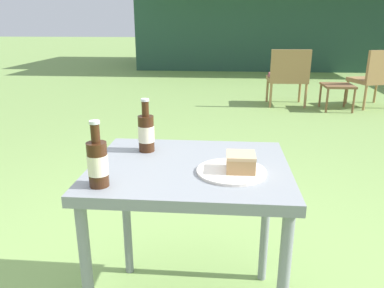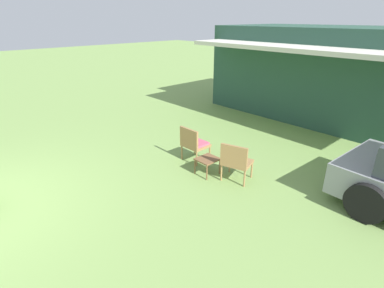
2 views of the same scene
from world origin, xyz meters
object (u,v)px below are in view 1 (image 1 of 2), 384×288
Objects in this scene: patio_table at (190,185)px; cola_bottle_near at (146,132)px; wicker_chair_plain at (377,76)px; cola_bottle_far at (98,162)px; garden_side_table at (338,88)px; wicker_chair_cushioned at (288,75)px; cake_on_plate at (236,167)px.

cola_bottle_near reaches higher than patio_table.
wicker_chair_plain is 3.78× the size of cola_bottle_far.
wicker_chair_plain is 1.90× the size of garden_side_table.
wicker_chair_cushioned is 4.78m from cola_bottle_far.
cake_on_plate is 1.13× the size of cola_bottle_far.
cola_bottle_far reaches higher than cake_on_plate.
patio_table is at bearing 159.27° from cake_on_plate.
garden_side_table is 4.82m from cola_bottle_far.
cola_bottle_far is at bearing -103.55° from cola_bottle_near.
patio_table is 0.21m from cake_on_plate.
wicker_chair_cushioned is 4.41m from cola_bottle_near.
cola_bottle_near is 1.00× the size of cola_bottle_far.
wicker_chair_cushioned and wicker_chair_plain have the same top height.
garden_side_table is at bearing 65.11° from cola_bottle_far.
cola_bottle_far is (-0.09, -0.36, 0.00)m from cola_bottle_near.
cake_on_plate is at bearing 77.98° from wicker_chair_cushioned.
wicker_chair_cushioned is 3.34× the size of cake_on_plate.
cake_on_plate is at bearing -20.73° from patio_table.
cake_on_plate is (-2.17, -4.41, 0.25)m from wicker_chair_plain.
patio_table is at bearing 75.66° from wicker_chair_cushioned.
wicker_chair_plain reaches higher than garden_side_table.
garden_side_table is 0.59× the size of patio_table.
patio_table is at bearing -36.62° from cola_bottle_near.
cola_bottle_far is (-1.35, -4.58, 0.32)m from wicker_chair_cushioned.
wicker_chair_cushioned is at bearing 73.37° from cola_bottle_near.
cola_bottle_far reaches higher than patio_table.
wicker_chair_plain is at bearing 60.13° from cola_bottle_far.
cola_bottle_near is at bearing 41.40° from wicker_chair_plain.
garden_side_table is at bearing 64.17° from cola_bottle_near.
wicker_chair_cushioned is 3.78× the size of cola_bottle_near.
garden_side_table is (-0.60, -0.21, -0.15)m from wicker_chair_plain.
cola_bottle_far reaches higher than wicker_chair_plain.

